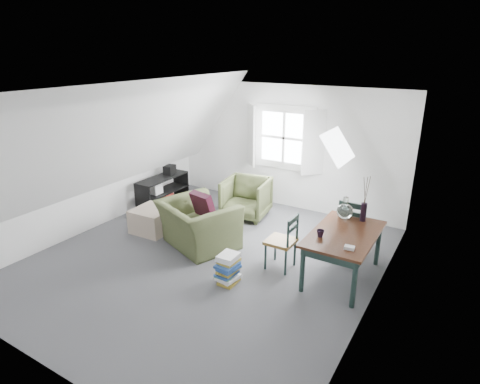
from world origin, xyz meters
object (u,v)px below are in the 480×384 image
Objects in this scene: ottoman at (153,220)px; armchair_far at (246,216)px; magazine_stack at (228,269)px; armchair_near at (199,245)px; media_shelf at (162,193)px; dining_table at (344,239)px; dining_chair_far at (352,226)px; dining_chair_near at (283,241)px.

armchair_far is at bearing 52.81° from ottoman.
magazine_stack is at bearing -19.44° from ottoman.
armchair_near is 1.50m from armchair_far.
media_shelf is (-1.80, -0.43, 0.28)m from armchair_far.
dining_table is 1.69m from magazine_stack.
magazine_stack is (-1.33, -0.97, -0.40)m from dining_table.
ottoman is 3.45m from dining_table.
media_shelf is (-1.75, 1.07, 0.28)m from armchair_near.
armchair_near is 1.85× the size of ottoman.
dining_chair_far is at bearing -133.91° from armchair_near.
dining_table is 4.21m from media_shelf.
armchair_far is 2.32m from dining_chair_far.
dining_chair_far is (-0.10, 0.77, -0.13)m from dining_table.
media_shelf reaches higher than armchair_far.
dining_chair_near is at bearing -13.69° from media_shelf.
dining_table reaches higher than armchair_near.
armchair_near is at bearing -103.44° from dining_chair_near.
armchair_near is at bearing 146.04° from magazine_stack.
ottoman is 2.59m from dining_chair_near.
dining_chair_near is (1.47, -1.44, 0.45)m from armchair_far.
ottoman reaches higher than armchair_far.
ottoman is 1.50× the size of magazine_stack.
dining_table is at bearing 36.09° from magazine_stack.
dining_chair_far is at bearing 16.75° from ottoman.
dining_table reaches higher than ottoman.
dining_chair_near reaches higher than armchair_far.
dining_chair_near is 0.71× the size of media_shelf.
dining_table reaches higher than armchair_far.
dining_chair_near reaches higher than ottoman.
dining_chair_near is at bearing -156.27° from armchair_near.
dining_chair_far reaches higher than armchair_far.
armchair_far is (0.05, 1.50, 0.00)m from armchair_near.
ottoman is 1.24m from media_shelf.
media_shelf is 2.85× the size of magazine_stack.
ottoman reaches higher than armchair_near.
armchair_far is 0.99× the size of dining_chair_near.
armchair_near is at bearing -27.92° from media_shelf.
dining_chair_near is 0.93m from magazine_stack.
dining_table is 0.79m from dining_chair_far.
media_shelf is at bearing 124.14° from ottoman.
dining_chair_far is at bearing 99.57° from dining_table.
armchair_far is 1.99× the size of magazine_stack.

